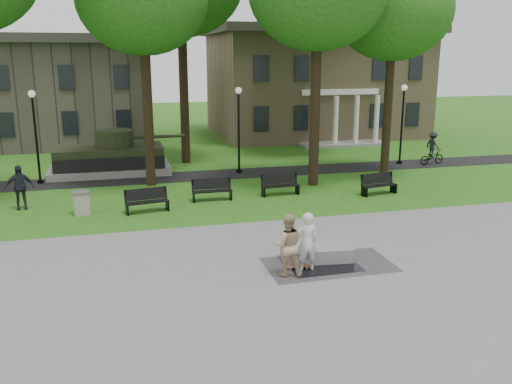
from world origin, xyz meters
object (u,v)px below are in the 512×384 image
at_px(skateboarder, 307,242).
at_px(friend_watching, 287,245).
at_px(cyclist, 432,151).
at_px(concrete_block, 317,253).
at_px(park_bench_0, 147,200).
at_px(trash_bin, 81,203).

xyz_separation_m(skateboarder, friend_watching, (-0.68, -0.22, 0.04)).
height_order(friend_watching, cyclist, cyclist).
xyz_separation_m(concrete_block, park_bench_0, (-4.92, 7.02, 0.28)).
relative_size(concrete_block, friend_watching, 1.15).
distance_m(cyclist, park_bench_0, 18.28).
relative_size(concrete_block, trash_bin, 2.29).
bearing_deg(concrete_block, park_bench_0, 125.00).
bearing_deg(concrete_block, trash_bin, 135.71).
bearing_deg(friend_watching, concrete_block, -133.20).
bearing_deg(friend_watching, cyclist, -123.35).
distance_m(cyclist, trash_bin, 20.70).
distance_m(friend_watching, trash_bin, 10.44).
xyz_separation_m(concrete_block, trash_bin, (-7.58, 7.39, 0.24)).
bearing_deg(cyclist, park_bench_0, 97.06).
height_order(skateboarder, park_bench_0, skateboarder).
distance_m(skateboarder, park_bench_0, 8.87).
bearing_deg(trash_bin, friend_watching, -53.06).
distance_m(concrete_block, friend_watching, 1.77).
xyz_separation_m(concrete_block, cyclist, (12.33, 13.06, 0.57)).
height_order(skateboarder, trash_bin, skateboarder).
bearing_deg(park_bench_0, trash_bin, 162.81).
relative_size(friend_watching, cyclist, 0.96).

